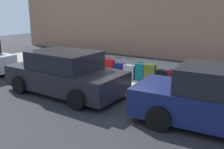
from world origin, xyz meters
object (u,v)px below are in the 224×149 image
suitcase_maroon_2 (174,79)px  suitcase_olive_4 (150,73)px  suitcase_red_1 (188,82)px  suitcase_red_8 (109,67)px  suitcase_black_3 (162,77)px  suitcase_teal_5 (140,72)px  suitcase_maroon_9 (99,68)px  bollard_post (68,62)px  suitcase_navy_0 (203,84)px  suitcase_silver_6 (129,72)px  fire_hydrant (81,63)px  parked_car_charcoal_1 (65,74)px  suitcase_navy_7 (119,70)px

suitcase_maroon_2 → suitcase_olive_4: bearing=-1.8°
suitcase_red_1 → suitcase_red_8: 3.44m
suitcase_black_3 → suitcase_red_8: suitcase_red_8 is taller
suitcase_teal_5 → suitcase_maroon_9: suitcase_teal_5 is taller
suitcase_black_3 → suitcase_teal_5: size_ratio=0.77×
suitcase_red_1 → bollard_post: bollard_post is taller
suitcase_red_8 → bollard_post: bearing=5.7°
suitcase_black_3 → suitcase_olive_4: 0.50m
suitcase_navy_0 → suitcase_teal_5: (2.47, -0.04, 0.08)m
suitcase_black_3 → suitcase_red_8: (2.43, 0.00, 0.09)m
suitcase_maroon_2 → suitcase_silver_6: suitcase_silver_6 is taller
suitcase_teal_5 → fire_hydrant: (2.96, 0.03, 0.05)m
suitcase_red_1 → suitcase_maroon_9: (3.97, -0.04, 0.01)m
suitcase_silver_6 → suitcase_red_1: bearing=180.0°
suitcase_olive_4 → suitcase_red_8: (1.94, -0.05, -0.01)m
suitcase_red_1 → suitcase_silver_6: 2.42m
suitcase_maroon_2 → suitcase_maroon_9: suitcase_maroon_9 is taller
suitcase_red_1 → suitcase_black_3: suitcase_black_3 is taller
suitcase_silver_6 → parked_car_charcoal_1: size_ratio=0.19×
fire_hydrant → bollard_post: size_ratio=0.94×
suitcase_silver_6 → bollard_post: suitcase_silver_6 is taller
suitcase_navy_0 → suitcase_silver_6: suitcase_silver_6 is taller
suitcase_olive_4 → fire_hydrant: size_ratio=1.30×
suitcase_maroon_2 → suitcase_olive_4: size_ratio=0.67×
suitcase_navy_0 → suitcase_red_1: suitcase_navy_0 is taller
suitcase_maroon_9 → suitcase_black_3: bearing=-180.0°
suitcase_maroon_2 → suitcase_red_1: bearing=-174.4°
suitcase_navy_7 → suitcase_red_8: size_ratio=1.11×
suitcase_maroon_2 → bollard_post: (5.04, 0.13, 0.10)m
suitcase_black_3 → parked_car_charcoal_1: (2.71, 2.48, 0.31)m
suitcase_red_1 → suitcase_maroon_2: (0.51, 0.05, 0.05)m
suitcase_red_8 → suitcase_silver_6: bearing=178.0°
suitcase_red_1 → fire_hydrant: fire_hydrant is taller
suitcase_red_1 → suitcase_navy_7: size_ratio=0.66×
suitcase_navy_0 → suitcase_red_8: size_ratio=1.04×
suitcase_olive_4 → suitcase_teal_5: bearing=-3.2°
suitcase_black_3 → fire_hydrant: size_ratio=0.77×
suitcase_red_8 → fire_hydrant: 1.48m
suitcase_black_3 → fire_hydrant: fire_hydrant is taller
suitcase_maroon_2 → suitcase_navy_7: size_ratio=0.78×
suitcase_silver_6 → suitcase_maroon_9: size_ratio=1.14×
suitcase_navy_0 → suitcase_maroon_9: size_ratio=1.07×
suitcase_navy_0 → suitcase_red_8: bearing=-1.0°
suitcase_red_8 → suitcase_red_1: bearing=179.4°
suitcase_maroon_9 → parked_car_charcoal_1: 2.51m
suitcase_red_1 → suitcase_red_8: (3.44, -0.04, 0.10)m
suitcase_silver_6 → suitcase_black_3: bearing=-178.4°
suitcase_black_3 → suitcase_maroon_9: 2.96m
suitcase_maroon_2 → bollard_post: 5.04m
suitcase_maroon_2 → fire_hydrant: fire_hydrant is taller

